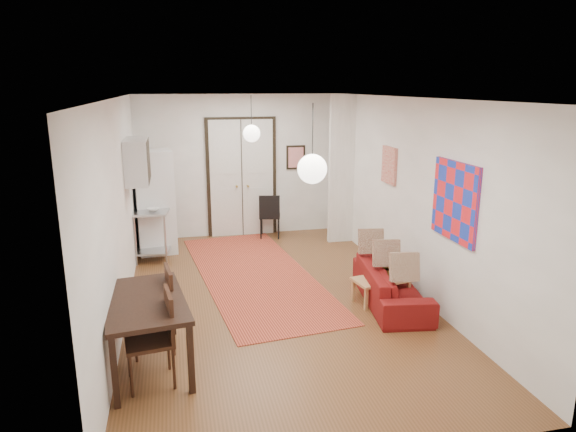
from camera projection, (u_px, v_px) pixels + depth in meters
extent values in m
plane|color=brown|center=(275.00, 298.00, 7.60)|extent=(7.00, 7.00, 0.00)
cube|color=white|center=(273.00, 98.00, 6.88)|extent=(4.20, 7.00, 0.02)
cube|color=white|center=(241.00, 166.00, 10.55)|extent=(4.20, 0.02, 2.90)
cube|color=white|center=(363.00, 302.00, 3.94)|extent=(4.20, 0.02, 2.90)
cube|color=white|center=(119.00, 211.00, 6.80)|extent=(0.02, 7.00, 2.90)
cube|color=white|center=(411.00, 196.00, 7.69)|extent=(0.02, 7.00, 2.90)
cube|color=silver|center=(242.00, 178.00, 10.57)|extent=(1.44, 0.06, 2.50)
cube|color=white|center=(341.00, 170.00, 10.05)|extent=(0.50, 0.10, 2.90)
cube|color=silver|center=(137.00, 161.00, 8.14)|extent=(0.35, 1.00, 0.70)
cube|color=red|center=(455.00, 201.00, 6.45)|extent=(0.05, 1.00, 1.00)
cube|color=beige|center=(389.00, 165.00, 8.35)|extent=(0.05, 0.50, 0.60)
cube|color=red|center=(296.00, 157.00, 10.73)|extent=(0.40, 0.03, 0.50)
cube|color=#A47744|center=(129.00, 154.00, 8.57)|extent=(0.03, 0.44, 0.54)
sphere|color=white|center=(252.00, 133.00, 8.94)|extent=(0.30, 0.30, 0.30)
cylinder|color=black|center=(251.00, 110.00, 8.84)|extent=(0.01, 0.01, 0.50)
sphere|color=white|center=(312.00, 169.00, 5.16)|extent=(0.30, 0.30, 0.30)
cylinder|color=black|center=(313.00, 129.00, 5.06)|extent=(0.01, 0.01, 0.50)
cube|color=#BD482F|center=(255.00, 274.00, 8.55)|extent=(2.22, 4.74, 0.01)
imported|color=maroon|center=(391.00, 285.00, 7.39)|extent=(1.96, 0.99, 0.55)
cube|color=tan|center=(381.00, 279.00, 7.42)|extent=(0.87, 0.58, 0.04)
cube|color=tan|center=(362.00, 298.00, 7.22)|extent=(0.05, 0.05, 0.32)
cube|color=tan|center=(409.00, 294.00, 7.37)|extent=(0.05, 0.05, 0.32)
cube|color=tan|center=(353.00, 288.00, 7.56)|extent=(0.05, 0.05, 0.32)
cube|color=tan|center=(398.00, 284.00, 7.71)|extent=(0.05, 0.05, 0.32)
imported|color=#3B662E|center=(388.00, 266.00, 7.39)|extent=(0.32, 0.36, 0.35)
cube|color=#A5A7A9|center=(154.00, 208.00, 9.35)|extent=(0.75, 1.26, 0.04)
cube|color=#A5A7A9|center=(157.00, 245.00, 9.53)|extent=(0.71, 1.21, 0.03)
cylinder|color=#A5A7A9|center=(140.00, 241.00, 8.88)|extent=(0.04, 0.04, 0.89)
cylinder|color=#A5A7A9|center=(170.00, 239.00, 8.99)|extent=(0.04, 0.04, 0.89)
cylinder|color=#A5A7A9|center=(143.00, 225.00, 9.93)|extent=(0.04, 0.04, 0.89)
cylinder|color=#A5A7A9|center=(170.00, 223.00, 10.04)|extent=(0.04, 0.04, 0.89)
imported|color=white|center=(153.00, 209.00, 9.06)|extent=(0.27, 0.27, 0.05)
imported|color=teal|center=(154.00, 199.00, 9.56)|extent=(0.11, 0.11, 0.19)
cube|color=silver|center=(155.00, 202.00, 9.52)|extent=(0.77, 0.77, 1.92)
cube|color=black|center=(144.00, 301.00, 5.58)|extent=(1.03, 1.57, 0.05)
cube|color=black|center=(105.00, 372.00, 4.96)|extent=(0.07, 0.07, 0.76)
cube|color=black|center=(182.00, 363.00, 5.12)|extent=(0.07, 0.07, 0.76)
cube|color=black|center=(118.00, 313.00, 6.25)|extent=(0.07, 0.07, 0.76)
cube|color=black|center=(180.00, 307.00, 6.40)|extent=(0.07, 0.07, 0.76)
cube|color=#371F11|center=(151.00, 313.00, 6.00)|extent=(0.54, 0.52, 0.04)
cube|color=#371F11|center=(151.00, 284.00, 6.14)|extent=(0.10, 0.46, 0.50)
cylinder|color=#371F11|center=(134.00, 342.00, 5.81)|extent=(0.03, 0.03, 0.48)
cylinder|color=#371F11|center=(170.00, 338.00, 5.90)|extent=(0.03, 0.03, 0.48)
cylinder|color=#371F11|center=(136.00, 326.00, 6.21)|extent=(0.03, 0.03, 0.48)
cylinder|color=#371F11|center=(170.00, 322.00, 6.30)|extent=(0.03, 0.03, 0.48)
cube|color=#371F11|center=(149.00, 341.00, 5.33)|extent=(0.54, 0.52, 0.04)
cube|color=#371F11|center=(148.00, 308.00, 5.48)|extent=(0.10, 0.46, 0.50)
cylinder|color=#371F11|center=(129.00, 375.00, 5.15)|extent=(0.03, 0.03, 0.48)
cylinder|color=#371F11|center=(170.00, 370.00, 5.24)|extent=(0.03, 0.03, 0.48)
cylinder|color=#371F11|center=(132.00, 354.00, 5.55)|extent=(0.03, 0.03, 0.48)
cylinder|color=#371F11|center=(170.00, 350.00, 5.64)|extent=(0.03, 0.03, 0.48)
cube|color=black|center=(270.00, 216.00, 10.58)|extent=(0.50, 0.50, 0.04)
cube|color=black|center=(268.00, 202.00, 10.70)|extent=(0.42, 0.13, 0.45)
cylinder|color=black|center=(263.00, 229.00, 10.43)|extent=(0.03, 0.03, 0.45)
cylinder|color=black|center=(280.00, 228.00, 10.51)|extent=(0.03, 0.03, 0.45)
cylinder|color=black|center=(260.00, 225.00, 10.77)|extent=(0.03, 0.03, 0.45)
cylinder|color=black|center=(277.00, 224.00, 10.84)|extent=(0.03, 0.03, 0.45)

